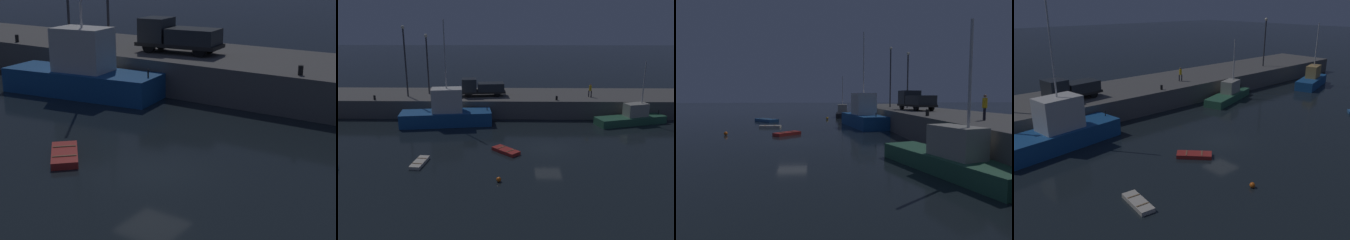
{
  "view_description": "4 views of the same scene",
  "coord_description": "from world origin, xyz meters",
  "views": [
    {
      "loc": [
        11.07,
        -15.56,
        8.04
      ],
      "look_at": [
        -1.68,
        3.68,
        0.98
      ],
      "focal_mm": 54.42,
      "sensor_mm": 36.0,
      "label": 1
    },
    {
      "loc": [
        -3.54,
        -30.23,
        11.47
      ],
      "look_at": [
        -4.14,
        4.35,
        1.62
      ],
      "focal_mm": 36.36,
      "sensor_mm": 36.0,
      "label": 2
    },
    {
      "loc": [
        23.88,
        2.16,
        3.83
      ],
      "look_at": [
        -1.55,
        4.64,
        1.69
      ],
      "focal_mm": 29.61,
      "sensor_mm": 36.0,
      "label": 3
    },
    {
      "loc": [
        -21.42,
        -19.38,
        11.58
      ],
      "look_at": [
        -1.12,
        4.01,
        1.19
      ],
      "focal_mm": 37.59,
      "sensor_mm": 36.0,
      "label": 4
    }
  ],
  "objects": [
    {
      "name": "utility_truck",
      "position": [
        -7.54,
        13.59,
        3.44
      ],
      "size": [
        6.04,
        2.86,
        2.32
      ],
      "color": "black",
      "rests_on": "pier_quay"
    },
    {
      "name": "lamp_post_east",
      "position": [
        -14.75,
        15.04,
        6.88
      ],
      "size": [
        0.44,
        0.44,
        7.88
      ],
      "color": "#38383D",
      "rests_on": "pier_quay"
    },
    {
      "name": "ground_plane",
      "position": [
        0.0,
        0.0,
        0.0
      ],
      "size": [
        320.0,
        320.0,
        0.0
      ],
      "primitive_type": "plane",
      "color": "black"
    },
    {
      "name": "rowboat_blue_far",
      "position": [
        -11.32,
        -3.69,
        0.14
      ],
      "size": [
        1.18,
        2.68,
        0.31
      ],
      "color": "beige",
      "rests_on": "ground"
    },
    {
      "name": "pier_quay",
      "position": [
        0.0,
        14.85,
        1.14
      ],
      "size": [
        75.62,
        9.07,
        2.27
      ],
      "color": "#5B5956",
      "rests_on": "ground"
    },
    {
      "name": "lamp_post_west",
      "position": [
        -17.11,
        13.16,
        7.44
      ],
      "size": [
        0.44,
        0.44,
        8.97
      ],
      "color": "#38383D",
      "rests_on": "pier_quay"
    },
    {
      "name": "mooring_buoy_mid",
      "position": [
        -4.49,
        -6.93,
        0.19
      ],
      "size": [
        0.37,
        0.37,
        0.37
      ],
      "primitive_type": "sphere",
      "color": "orange",
      "rests_on": "ground"
    },
    {
      "name": "mooring_buoy_near",
      "position": [
        -23.11,
        3.87,
        0.2
      ],
      "size": [
        0.4,
        0.4,
        0.4
      ],
      "primitive_type": "sphere",
      "color": "orange",
      "rests_on": "ground"
    },
    {
      "name": "bollard_central",
      "position": [
        -20.68,
        11.03,
        2.56
      ],
      "size": [
        0.28,
        0.28,
        0.57
      ],
      "primitive_type": "cylinder",
      "color": "black",
      "rests_on": "pier_quay"
    },
    {
      "name": "bollard_west",
      "position": [
        2.04,
        11.15,
        2.54
      ],
      "size": [
        0.28,
        0.28,
        0.54
      ],
      "primitive_type": "cylinder",
      "color": "black",
      "rests_on": "pier_quay"
    },
    {
      "name": "rowboat_white_mid",
      "position": [
        -19.78,
        -5.64,
        0.22
      ],
      "size": [
        4.23,
        4.04,
        0.48
      ],
      "color": "#2D6099",
      "rests_on": "ground"
    },
    {
      "name": "dinghy_orange_near",
      "position": [
        -4.06,
        -0.85,
        0.15
      ],
      "size": [
        2.72,
        2.74,
        0.35
      ],
      "color": "#B22823",
      "rests_on": "ground"
    },
    {
      "name": "fishing_boat_white",
      "position": [
        10.68,
        8.77,
        0.78
      ],
      "size": [
        8.75,
        4.6,
        7.3
      ],
      "color": "#2D6647",
      "rests_on": "ground"
    },
    {
      "name": "fishing_trawler_red",
      "position": [
        -11.15,
        8.05,
        1.44
      ],
      "size": [
        10.77,
        4.65,
        11.9
      ],
      "color": "#195193",
      "rests_on": "ground"
    },
    {
      "name": "fishing_boat_orange",
      "position": [
        -29.1,
        7.04,
        0.79
      ],
      "size": [
        8.3,
        3.15,
        7.68
      ],
      "color": "#232328",
      "rests_on": "ground"
    },
    {
      "name": "dockworker",
      "position": [
        6.59,
        13.19,
        3.25
      ],
      "size": [
        0.42,
        0.42,
        1.71
      ],
      "color": "black",
      "rests_on": "pier_quay"
    }
  ]
}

